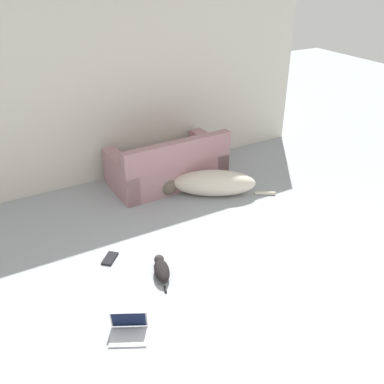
% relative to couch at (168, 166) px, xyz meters
% --- Properties ---
extents(ground_plane, '(20.00, 20.00, 0.00)m').
position_rel_couch_xyz_m(ground_plane, '(-0.56, -3.28, -0.27)').
color(ground_plane, '#999EA3').
extents(wall_back, '(6.52, 0.06, 2.64)m').
position_rel_couch_xyz_m(wall_back, '(-0.56, 0.62, 1.05)').
color(wall_back, beige).
rests_on(wall_back, ground_plane).
extents(couch, '(1.70, 0.91, 0.79)m').
position_rel_couch_xyz_m(couch, '(0.00, 0.00, 0.00)').
color(couch, '#A3757A').
rests_on(couch, ground_plane).
extents(dog, '(1.55, 0.99, 0.37)m').
position_rel_couch_xyz_m(dog, '(0.35, -0.63, -0.08)').
color(dog, beige).
rests_on(dog, ground_plane).
extents(cat, '(0.27, 0.54, 0.14)m').
position_rel_couch_xyz_m(cat, '(-1.02, -1.88, -0.20)').
color(cat, black).
rests_on(cat, ground_plane).
extents(laptop_open, '(0.42, 0.38, 0.22)m').
position_rel_couch_xyz_m(laptop_open, '(-1.64, -2.47, -0.19)').
color(laptop_open, '#B7B7BC').
rests_on(laptop_open, ground_plane).
extents(book_black, '(0.25, 0.25, 0.02)m').
position_rel_couch_xyz_m(book_black, '(-1.42, -1.36, -0.25)').
color(book_black, black).
rests_on(book_black, ground_plane).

